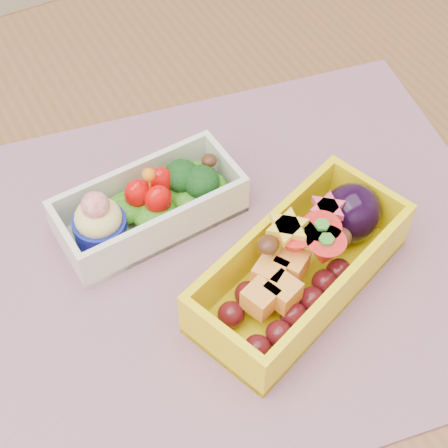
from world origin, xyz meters
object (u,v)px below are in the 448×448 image
bento_white (149,206)px  bento_yellow (304,263)px  table (240,285)px  placemat (219,259)px

bento_white → bento_yellow: (0.08, -0.12, 0.01)m
table → bento_yellow: bearing=-80.5°
table → placemat: placemat is taller
bento_white → bento_yellow: bento_white is taller
bento_white → placemat: bearing=-64.4°
placemat → bento_white: 0.08m
placemat → bento_yellow: bento_yellow is taller
table → bento_white: size_ratio=7.24×
table → placemat: bearing=-146.6°
table → placemat: size_ratio=2.37×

